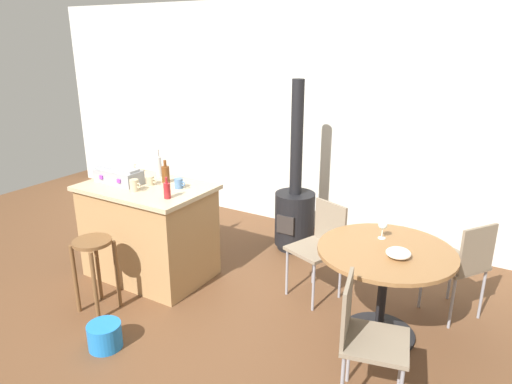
# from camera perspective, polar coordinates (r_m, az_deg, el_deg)

# --- Properties ---
(ground_plane) EXTENTS (8.80, 8.80, 0.00)m
(ground_plane) POSITION_cam_1_polar(r_m,az_deg,el_deg) (4.21, -8.67, -14.32)
(ground_plane) COLOR brown
(back_wall) EXTENTS (8.00, 0.10, 2.70)m
(back_wall) POSITION_cam_1_polar(r_m,az_deg,el_deg) (5.63, 6.23, 9.02)
(back_wall) COLOR beige
(back_wall) RESTS_ON ground_plane
(kitchen_island) EXTENTS (1.22, 0.81, 0.93)m
(kitchen_island) POSITION_cam_1_polar(r_m,az_deg,el_deg) (4.67, -12.99, -4.66)
(kitchen_island) COLOR #A37A4C
(kitchen_island) RESTS_ON ground_plane
(wooden_stool) EXTENTS (0.32, 0.32, 0.66)m
(wooden_stool) POSITION_cam_1_polar(r_m,az_deg,el_deg) (4.20, -19.24, -7.87)
(wooden_stool) COLOR brown
(wooden_stool) RESTS_ON ground_plane
(dining_table) EXTENTS (1.03, 1.03, 0.75)m
(dining_table) POSITION_cam_1_polar(r_m,az_deg,el_deg) (3.73, 15.49, -9.24)
(dining_table) COLOR black
(dining_table) RESTS_ON ground_plane
(folding_chair_near) EXTENTS (0.56, 0.56, 0.87)m
(folding_chair_near) POSITION_cam_1_polar(r_m,az_deg,el_deg) (4.20, 24.03, -7.82)
(folding_chair_near) COLOR #7F705B
(folding_chair_near) RESTS_ON ground_plane
(folding_chair_far) EXTENTS (0.52, 0.52, 0.87)m
(folding_chair_far) POSITION_cam_1_polar(r_m,az_deg,el_deg) (4.22, 7.90, -6.16)
(folding_chair_far) COLOR #7F705B
(folding_chair_far) RESTS_ON ground_plane
(folding_chair_left) EXTENTS (0.48, 0.48, 0.88)m
(folding_chair_left) POSITION_cam_1_polar(r_m,az_deg,el_deg) (3.08, 13.20, -16.57)
(folding_chair_left) COLOR #7F705B
(folding_chair_left) RESTS_ON ground_plane
(wood_stove) EXTENTS (0.44, 0.45, 1.87)m
(wood_stove) POSITION_cam_1_polar(r_m,az_deg,el_deg) (5.14, 4.78, -2.11)
(wood_stove) COLOR black
(wood_stove) RESTS_ON ground_plane
(toolbox) EXTENTS (0.47, 0.22, 0.16)m
(toolbox) POSITION_cam_1_polar(r_m,az_deg,el_deg) (4.64, -16.51, 1.95)
(toolbox) COLOR gray
(toolbox) RESTS_ON kitchen_island
(bottle_0) EXTENTS (0.08, 0.08, 0.22)m
(bottle_0) POSITION_cam_1_polar(r_m,az_deg,el_deg) (4.54, -11.04, 2.20)
(bottle_0) COLOR #603314
(bottle_0) RESTS_ON kitchen_island
(bottle_1) EXTENTS (0.06, 0.06, 0.28)m
(bottle_1) POSITION_cam_1_polar(r_m,az_deg,el_deg) (4.75, -11.85, 3.13)
(bottle_1) COLOR #B7B2AD
(bottle_1) RESTS_ON kitchen_island
(bottle_2) EXTENTS (0.06, 0.06, 0.19)m
(bottle_2) POSITION_cam_1_polar(r_m,az_deg,el_deg) (4.09, -10.87, 0.22)
(bottle_2) COLOR maroon
(bottle_2) RESTS_ON kitchen_island
(cup_0) EXTENTS (0.12, 0.08, 0.11)m
(cup_0) POSITION_cam_1_polar(r_m,az_deg,el_deg) (4.95, -14.91, 2.86)
(cup_0) COLOR white
(cup_0) RESTS_ON kitchen_island
(cup_1) EXTENTS (0.12, 0.08, 0.09)m
(cup_1) POSITION_cam_1_polar(r_m,az_deg,el_deg) (4.36, -9.46, 1.05)
(cup_1) COLOR #4C7099
(cup_1) RESTS_ON kitchen_island
(cup_2) EXTENTS (0.12, 0.08, 0.11)m
(cup_2) POSITION_cam_1_polar(r_m,az_deg,el_deg) (4.36, -14.70, 0.81)
(cup_2) COLOR tan
(cup_2) RESTS_ON kitchen_island
(cup_3) EXTENTS (0.11, 0.07, 0.08)m
(cup_3) POSITION_cam_1_polar(r_m,az_deg,el_deg) (4.51, -12.83, 1.38)
(cup_3) COLOR tan
(cup_3) RESTS_ON kitchen_island
(wine_glass) EXTENTS (0.07, 0.07, 0.14)m
(wine_glass) POSITION_cam_1_polar(r_m,az_deg,el_deg) (3.79, 15.31, -4.03)
(wine_glass) COLOR silver
(wine_glass) RESTS_ON dining_table
(serving_bowl) EXTENTS (0.18, 0.18, 0.07)m
(serving_bowl) POSITION_cam_1_polar(r_m,az_deg,el_deg) (3.53, 17.09, -7.18)
(serving_bowl) COLOR white
(serving_bowl) RESTS_ON dining_table
(plastic_bucket) EXTENTS (0.26, 0.26, 0.20)m
(plastic_bucket) POSITION_cam_1_polar(r_m,az_deg,el_deg) (3.89, -18.08, -16.44)
(plastic_bucket) COLOR blue
(plastic_bucket) RESTS_ON ground_plane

